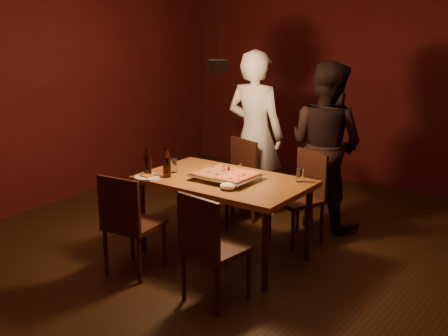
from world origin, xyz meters
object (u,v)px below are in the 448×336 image
Objects in this scene: chair_near_right at (208,239)px; pendant_lamp at (218,65)px; chair_far_left at (236,173)px; beer_bottle_b at (167,162)px; chair_near_left at (128,216)px; pizza_tray at (226,177)px; chair_far_right at (303,188)px; plate_slice at (147,177)px; diner_white at (255,135)px; diner_dark at (326,145)px; beer_bottle_a at (147,162)px; dining_table at (224,187)px.

chair_near_right is 1.53m from pendant_lamp.
beer_bottle_b reaches higher than chair_far_left.
pizza_tray is at bearing 52.38° from chair_near_left.
pizza_tray is at bearing 5.77° from pendant_lamp.
chair_far_left and chair_far_right have the same top height.
beer_bottle_b is (-0.86, -1.02, 0.35)m from chair_far_right.
chair_far_left is 0.95× the size of pizza_tray.
chair_near_left is 1.49m from pendant_lamp.
plate_slice is (-0.98, -1.14, 0.22)m from chair_far_right.
diner_white reaches higher than pizza_tray.
chair_far_left is 0.30× the size of diner_dark.
plate_slice is 0.21× the size of pendant_lamp.
diner_dark is (-0.03, 0.53, 0.33)m from chair_far_right.
plate_slice is (-0.14, 0.40, 0.22)m from chair_near_left.
chair_far_right is at bearing 59.60° from pendant_lamp.
diner_white reaches higher than chair_near_right.
chair_far_left is 0.99m from diner_dark.
pizza_tray is 0.99m from pendant_lamp.
dining_table is at bearing 27.30° from beer_bottle_a.
pendant_lamp is (-0.06, -0.02, 1.08)m from dining_table.
pizza_tray is at bearing -15.50° from dining_table.
beer_bottle_a is (-1.05, 0.47, 0.34)m from chair_near_right.
diner_dark reaches higher than dining_table.
chair_near_left is 1.76× the size of beer_bottle_b.
chair_far_right is 2.07× the size of beer_bottle_a.
chair_near_right is at bearing 99.71° from diner_dark.
plate_slice is 0.13× the size of diner_dark.
chair_far_right is 1.52m from plate_slice.
chair_far_right is 1.76m from chair_near_left.
beer_bottle_b is 0.25× the size of pendant_lamp.
beer_bottle_b is at bearing 106.02° from chair_far_left.
diner_white is (0.06, 1.38, 0.02)m from beer_bottle_b.
diner_white is 0.78m from diner_dark.
beer_bottle_a is 0.14m from plate_slice.
plate_slice is (-0.13, -0.13, -0.13)m from beer_bottle_b.
diner_white is (-0.82, 1.92, 0.37)m from chair_near_right.
dining_table is 5.45× the size of beer_bottle_b.
beer_bottle_b is 0.22m from plate_slice.
diner_dark is (0.83, 1.55, -0.02)m from beer_bottle_b.
plate_slice is at bearing -135.00° from beer_bottle_b.
chair_near_right is 0.88× the size of pizza_tray.
beer_bottle_a is at bearing 162.54° from chair_near_right.
diner_white is at bearing 82.94° from plate_slice.
chair_far_left is 0.84m from chair_far_right.
chair_near_left is at bearing 82.97° from chair_far_right.
diner_white reaches higher than beer_bottle_b.
chair_far_right is 1.12× the size of chair_near_left.
diner_white is at bearing 106.40° from pendant_lamp.
pizza_tray is 0.74m from beer_bottle_a.
dining_table is 0.87× the size of diner_dark.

